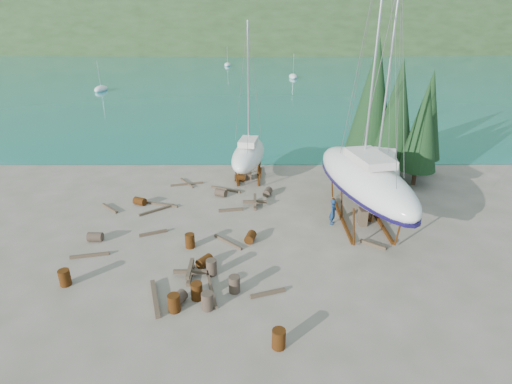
{
  "coord_description": "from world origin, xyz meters",
  "views": [
    {
      "loc": [
        0.73,
        -21.07,
        12.52
      ],
      "look_at": [
        0.77,
        3.0,
        2.29
      ],
      "focal_mm": 28.0,
      "sensor_mm": 36.0,
      "label": 1
    }
  ],
  "objects_px": {
    "large_sailboat_far": "(378,173)",
    "small_sailboat_shore": "(249,154)",
    "large_sailboat_near": "(364,179)",
    "worker": "(333,212)"
  },
  "relations": [
    {
      "from": "large_sailboat_far",
      "to": "small_sailboat_shore",
      "type": "distance_m",
      "value": 11.17
    },
    {
      "from": "large_sailboat_far",
      "to": "small_sailboat_shore",
      "type": "xyz_separation_m",
      "value": [
        -9.44,
        5.95,
        -0.48
      ]
    },
    {
      "from": "worker",
      "to": "large_sailboat_near",
      "type": "bearing_deg",
      "value": -50.18
    },
    {
      "from": "large_sailboat_far",
      "to": "worker",
      "type": "xyz_separation_m",
      "value": [
        -3.67,
        -2.92,
        -1.68
      ]
    },
    {
      "from": "large_sailboat_near",
      "to": "large_sailboat_far",
      "type": "distance_m",
      "value": 2.96
    },
    {
      "from": "small_sailboat_shore",
      "to": "worker",
      "type": "height_order",
      "value": "small_sailboat_shore"
    },
    {
      "from": "small_sailboat_shore",
      "to": "worker",
      "type": "relative_size",
      "value": 7.17
    },
    {
      "from": "worker",
      "to": "large_sailboat_far",
      "type": "bearing_deg",
      "value": -26.47
    },
    {
      "from": "large_sailboat_far",
      "to": "small_sailboat_shore",
      "type": "relative_size",
      "value": 1.24
    },
    {
      "from": "small_sailboat_shore",
      "to": "worker",
      "type": "distance_m",
      "value": 10.65
    }
  ]
}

